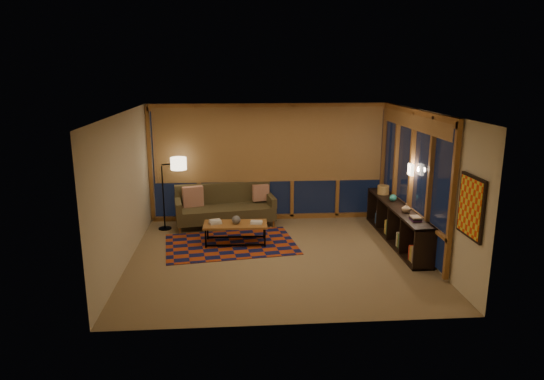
{
  "coord_description": "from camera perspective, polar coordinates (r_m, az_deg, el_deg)",
  "views": [
    {
      "loc": [
        -0.74,
        -8.52,
        3.42
      ],
      "look_at": [
        -0.07,
        0.49,
        1.18
      ],
      "focal_mm": 32.0,
      "sensor_mm": 36.0,
      "label": 1
    }
  ],
  "objects": [
    {
      "name": "pillow_right",
      "position": [
        11.16,
        -1.34,
        -0.54
      ],
      "size": [
        0.39,
        0.2,
        0.37
      ],
      "primitive_type": null,
      "rotation": [
        0.0,
        0.0,
        0.2
      ],
      "color": "#AD3816",
      "rests_on": "sofa"
    },
    {
      "name": "area_rug",
      "position": [
        9.87,
        -4.87,
        -6.36
      ],
      "size": [
        2.78,
        2.05,
        0.01
      ],
      "primitive_type": "cube",
      "rotation": [
        0.0,
        0.0,
        0.14
      ],
      "color": "#9C3711",
      "rests_on": "floor"
    },
    {
      "name": "ceiling",
      "position": [
        8.58,
        0.75,
        9.11
      ],
      "size": [
        5.5,
        5.0,
        0.01
      ],
      "primitive_type": "cube",
      "color": "silver",
      "rests_on": "walls"
    },
    {
      "name": "basket",
      "position": [
        10.95,
        12.95,
        0.02
      ],
      "size": [
        0.31,
        0.31,
        0.19
      ],
      "primitive_type": "cylinder",
      "rotation": [
        0.0,
        0.0,
        0.25
      ],
      "color": "tan",
      "rests_on": "bookshelf"
    },
    {
      "name": "shelf_book_stack",
      "position": [
        9.21,
        16.53,
        -3.2
      ],
      "size": [
        0.26,
        0.31,
        0.08
      ],
      "primitive_type": null,
      "rotation": [
        0.0,
        0.0,
        -0.31
      ],
      "color": "silver",
      "rests_on": "bookshelf"
    },
    {
      "name": "vase",
      "position": [
        9.65,
        15.52,
        -2.05
      ],
      "size": [
        0.21,
        0.21,
        0.18
      ],
      "primitive_type": "imported",
      "rotation": [
        0.0,
        0.0,
        0.26
      ],
      "color": "tan",
      "rests_on": "bookshelf"
    },
    {
      "name": "teal_bowl",
      "position": [
        10.38,
        14.05,
        -0.91
      ],
      "size": [
        0.17,
        0.17,
        0.15
      ],
      "primitive_type": "sphere",
      "rotation": [
        0.0,
        0.0,
        -0.15
      ],
      "color": "#23746A",
      "rests_on": "bookshelf"
    },
    {
      "name": "wall_sconce",
      "position": [
        9.76,
        16.01,
        2.33
      ],
      "size": [
        0.12,
        0.18,
        0.22
      ],
      "primitive_type": null,
      "color": "beige",
      "rests_on": "walls"
    },
    {
      "name": "window_wall_back",
      "position": [
        11.17,
        -0.35,
        3.25
      ],
      "size": [
        5.3,
        0.16,
        2.6
      ],
      "primitive_type": null,
      "color": "olive",
      "rests_on": "walls"
    },
    {
      "name": "book_stack_b",
      "position": [
        9.76,
        -1.86,
        -3.83
      ],
      "size": [
        0.24,
        0.2,
        0.04
      ],
      "primitive_type": null,
      "rotation": [
        0.0,
        0.0,
        -0.13
      ],
      "color": "silver",
      "rests_on": "coffee_table"
    },
    {
      "name": "floor_lamp",
      "position": [
        10.82,
        -12.69,
        -0.47
      ],
      "size": [
        0.61,
        0.49,
        1.59
      ],
      "primitive_type": null,
      "rotation": [
        0.0,
        0.0,
        0.32
      ],
      "color": "black",
      "rests_on": "floor"
    },
    {
      "name": "ceramic_pot",
      "position": [
        9.74,
        -4.24,
        -3.5
      ],
      "size": [
        0.21,
        0.21,
        0.17
      ],
      "primitive_type": "sphere",
      "rotation": [
        0.0,
        0.0,
        0.24
      ],
      "color": "black",
      "rests_on": "coffee_table"
    },
    {
      "name": "book_stack_a",
      "position": [
        9.81,
        -6.69,
        -3.73
      ],
      "size": [
        0.32,
        0.28,
        0.08
      ],
      "primitive_type": null,
      "rotation": [
        0.0,
        0.0,
        0.32
      ],
      "color": "silver",
      "rests_on": "coffee_table"
    },
    {
      "name": "wall_art",
      "position": [
        7.76,
        22.34,
        -1.85
      ],
      "size": [
        0.06,
        0.74,
        0.94
      ],
      "primitive_type": null,
      "color": "red",
      "rests_on": "walls"
    },
    {
      "name": "coffee_table",
      "position": [
        9.85,
        -4.3,
        -5.12
      ],
      "size": [
        1.28,
        0.61,
        0.42
      ],
      "primitive_type": null,
      "rotation": [
        0.0,
        0.0,
        -0.02
      ],
      "color": "olive",
      "rests_on": "floor"
    },
    {
      "name": "sofa",
      "position": [
        10.94,
        -5.54,
        -1.92
      ],
      "size": [
        2.29,
        1.21,
        0.89
      ],
      "primitive_type": null,
      "rotation": [
        0.0,
        0.0,
        0.16
      ],
      "color": "brown",
      "rests_on": "floor"
    },
    {
      "name": "floor",
      "position": [
        9.21,
        0.69,
        -7.87
      ],
      "size": [
        5.5,
        5.0,
        0.01
      ],
      "primitive_type": "cube",
      "color": "#A1855F",
      "rests_on": "ground"
    },
    {
      "name": "walls",
      "position": [
        8.8,
        0.72,
        0.32
      ],
      "size": [
        5.51,
        5.01,
        2.7
      ],
      "color": "beige",
      "rests_on": "floor"
    },
    {
      "name": "pillow_left",
      "position": [
        10.96,
        -9.29,
        -0.76
      ],
      "size": [
        0.48,
        0.29,
        0.46
      ],
      "primitive_type": null,
      "rotation": [
        0.0,
        0.0,
        0.31
      ],
      "color": "#AD3816",
      "rests_on": "sofa"
    },
    {
      "name": "window_wall_right",
      "position": [
        9.96,
        15.97,
        1.38
      ],
      "size": [
        0.16,
        3.7,
        2.6
      ],
      "primitive_type": null,
      "color": "olive",
      "rests_on": "walls"
    },
    {
      "name": "bookshelf",
      "position": [
        10.21,
        14.46,
        -3.85
      ],
      "size": [
        0.4,
        3.05,
        0.76
      ],
      "primitive_type": null,
      "color": "black",
      "rests_on": "floor"
    }
  ]
}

